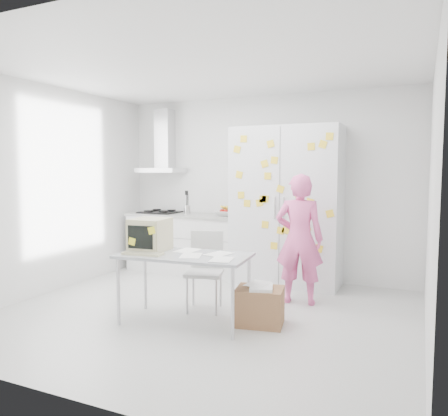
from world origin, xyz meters
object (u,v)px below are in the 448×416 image
at_px(chair, 205,265).
at_px(cardboard_box, 260,306).
at_px(desk, 162,244).
at_px(person, 299,239).

xyz_separation_m(chair, cardboard_box, (0.75, -0.24, -0.31)).
relative_size(desk, chair, 1.58).
bearing_deg(person, cardboard_box, 70.53).
bearing_deg(desk, person, 38.77).
xyz_separation_m(desk, cardboard_box, (1.01, 0.27, -0.62)).
height_order(person, desk, person).
bearing_deg(cardboard_box, desk, -165.25).
relative_size(person, cardboard_box, 2.88).
bearing_deg(desk, cardboard_box, 9.34).
xyz_separation_m(person, desk, (-1.19, -1.16, 0.04)).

